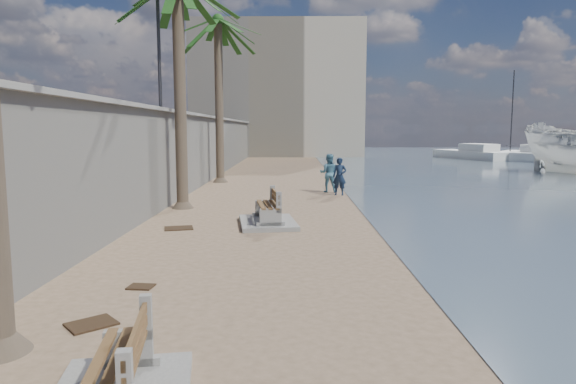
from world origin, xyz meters
name	(u,v)px	position (x,y,z in m)	size (l,w,h in m)	color
ground_plane	(321,345)	(0.00, 0.00, 0.00)	(140.00, 140.00, 0.00)	#917359
seawall	(199,151)	(-5.20, 20.00, 1.75)	(0.45, 70.00, 3.50)	gray
wall_cap	(199,116)	(-5.20, 20.00, 3.55)	(0.80, 70.00, 0.12)	gray
end_building	(278,92)	(-2.00, 52.00, 7.00)	(18.00, 12.00, 14.00)	#B7AA93
bench_near	(117,375)	(-2.17, -1.60, 0.38)	(1.73, 2.28, 0.87)	gray
bench_far	(268,211)	(-1.13, 8.68, 0.43)	(1.94, 2.58, 0.99)	gray
palm_back	(218,23)	(-4.30, 21.17, 8.41)	(5.00, 5.00, 9.46)	brown
streetlight	(158,21)	(-5.10, 12.00, 6.64)	(0.28, 0.28, 5.12)	#2D2D33
person_a	(340,174)	(1.67, 15.72, 0.94)	(0.68, 0.46, 1.88)	#142138
person_b	(329,171)	(1.27, 16.76, 0.97)	(0.93, 0.72, 1.94)	teal
yacht_near	(543,156)	(23.15, 41.73, 0.35)	(9.62, 2.69, 1.50)	silver
yacht_far	(471,155)	(16.92, 43.33, 0.35)	(8.75, 2.45, 1.50)	silver
sailboat_west	(510,154)	(22.41, 47.43, 0.32)	(5.33, 6.54, 9.00)	silver
debris_b	(91,324)	(-3.34, 0.69, 0.01)	(0.66, 0.53, 0.03)	#382616
debris_c	(179,228)	(-3.67, 8.04, 0.01)	(0.80, 0.64, 0.03)	#382616
debris_d	(141,287)	(-3.14, 2.49, 0.01)	(0.45, 0.36, 0.03)	#382616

